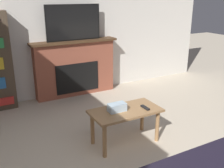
% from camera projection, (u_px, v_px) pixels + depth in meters
% --- Properties ---
extents(wall_back, '(5.90, 0.06, 2.70)m').
position_uv_depth(wall_back, '(69.00, 21.00, 4.70)').
color(wall_back, silver).
rests_on(wall_back, ground_plane).
extents(fireplace, '(1.59, 0.28, 1.03)m').
position_uv_depth(fireplace, '(75.00, 68.00, 4.86)').
color(fireplace, brown).
rests_on(fireplace, ground_plane).
extents(tv, '(0.99, 0.03, 0.62)m').
position_uv_depth(tv, '(73.00, 23.00, 4.58)').
color(tv, black).
rests_on(tv, fireplace).
extents(coffee_table, '(0.88, 0.46, 0.45)m').
position_uv_depth(coffee_table, '(125.00, 115.00, 3.26)').
color(coffee_table, '#A87A4C').
rests_on(coffee_table, ground_plane).
extents(tissue_box, '(0.22, 0.12, 0.10)m').
position_uv_depth(tissue_box, '(117.00, 107.00, 3.19)').
color(tissue_box, silver).
rests_on(tissue_box, coffee_table).
extents(remote_control, '(0.04, 0.15, 0.02)m').
position_uv_depth(remote_control, '(145.00, 108.00, 3.28)').
color(remote_control, black).
rests_on(remote_control, coffee_table).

